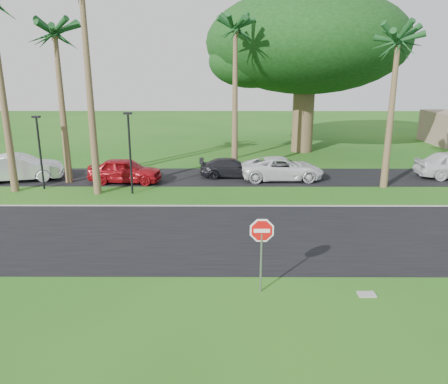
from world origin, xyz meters
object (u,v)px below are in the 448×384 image
stop_sign_near (262,240)px  car_silver (20,168)px  car_minivan (282,169)px  car_red (125,171)px  car_dark (231,168)px

stop_sign_near → car_silver: bearing=134.7°
stop_sign_near → car_minivan: (2.53, 14.76, -1.04)m
stop_sign_near → car_red: bearing=117.9°
car_dark → car_minivan: car_minivan is taller
car_silver → car_dark: size_ratio=1.22×
car_dark → car_minivan: bearing=-104.9°
stop_sign_near → car_minivan: bearing=80.3°
stop_sign_near → car_dark: size_ratio=0.62×
stop_sign_near → car_silver: (-14.24, 14.40, -0.93)m
car_red → car_dark: (6.68, 1.51, -0.16)m
car_dark → car_minivan: 3.36m
stop_sign_near → car_silver: 20.27m
car_red → car_dark: 6.85m
car_minivan → car_red: bearing=91.9°
stop_sign_near → car_minivan: stop_sign_near is taller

